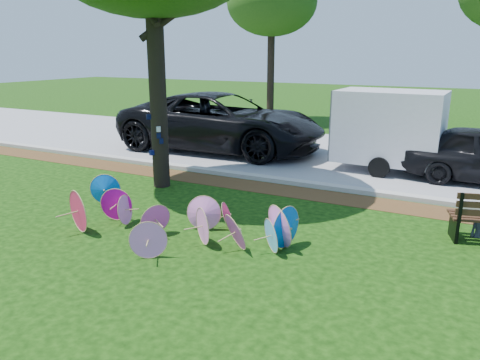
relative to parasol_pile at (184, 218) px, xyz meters
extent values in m
plane|color=black|center=(0.08, -0.74, -0.37)|extent=(90.00, 90.00, 0.00)
cube|color=#472D16|center=(0.08, 3.76, -0.37)|extent=(90.00, 1.00, 0.01)
cube|color=#B7B5AD|center=(0.08, 4.46, -0.31)|extent=(90.00, 0.30, 0.12)
cube|color=gray|center=(0.08, 8.61, -0.37)|extent=(90.00, 8.00, 0.01)
cylinder|color=black|center=(-2.53, 2.68, 2.22)|extent=(0.44, 0.44, 5.19)
cone|color=#65CCFF|center=(1.87, 0.08, -0.05)|extent=(0.59, 0.59, 0.65)
cone|color=#DA2352|center=(0.59, 0.75, -0.08)|extent=(0.45, 0.64, 0.57)
cone|color=blue|center=(-2.73, 0.74, 0.00)|extent=(0.70, 0.44, 0.74)
cone|color=#F07CD1|center=(0.58, -0.16, -0.01)|extent=(0.63, 0.55, 0.72)
cone|color=blue|center=(2.05, 0.35, 0.03)|extent=(0.33, 0.82, 0.81)
cone|color=#C608A3|center=(-1.79, 0.10, -0.02)|extent=(0.71, 0.37, 0.71)
cone|color=#F07CD1|center=(-1.49, -0.05, -0.06)|extent=(0.33, 0.65, 0.64)
cone|color=#F07CD1|center=(1.84, 0.29, 0.05)|extent=(0.83, 0.73, 0.84)
cone|color=#F07CD1|center=(0.19, 0.41, -0.01)|extent=(0.74, 0.41, 0.72)
cone|color=#E148BD|center=(1.24, -0.11, -0.01)|extent=(0.79, 0.72, 0.72)
cone|color=#F07CD1|center=(0.01, -1.12, -0.03)|extent=(0.65, 0.50, 0.68)
cone|color=#DA2352|center=(-1.96, -0.75, 0.06)|extent=(0.86, 0.50, 0.87)
cone|color=#E148BD|center=(-0.56, -0.21, -0.05)|extent=(0.47, 0.67, 0.65)
imported|color=black|center=(-3.43, 7.53, 0.67)|extent=(7.60, 3.73, 2.07)
cube|color=silver|center=(2.52, 7.19, 0.98)|extent=(3.06, 2.00, 2.70)
cylinder|color=black|center=(-4.82, 15.05, 2.13)|extent=(0.36, 0.36, 5.00)
ellipsoid|color=#10390D|center=(-4.82, 15.05, 5.43)|extent=(4.40, 4.40, 3.20)
camera|label=1|loc=(4.93, -7.13, 3.13)|focal=35.00mm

